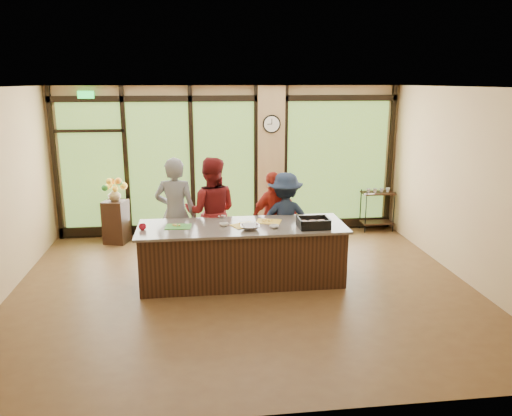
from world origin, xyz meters
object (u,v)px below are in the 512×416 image
object	(u,v)px
cook_left	(176,214)
flower_stand	(116,222)
island_base	(242,255)
bar_cart	(377,205)
cook_right	(285,219)
roasting_pan	(313,225)

from	to	relation	value
cook_left	flower_stand	xyz separation A→B (m)	(-1.22, 1.53, -0.53)
island_base	bar_cart	bearing A→B (deg)	38.32
island_base	flower_stand	world-z (taller)	island_base
cook_right	flower_stand	bearing A→B (deg)	-23.63
cook_right	roasting_pan	distance (m)	1.01
roasting_pan	cook_left	bearing A→B (deg)	153.35
roasting_pan	bar_cart	world-z (taller)	roasting_pan
island_base	bar_cart	distance (m)	3.95
island_base	cook_left	xyz separation A→B (m)	(-1.04, 0.73, 0.51)
flower_stand	cook_right	bearing A→B (deg)	-9.17
cook_right	bar_cart	xyz separation A→B (m)	(2.29, 1.74, -0.25)
cook_right	roasting_pan	size ratio (longest dim) A/B	3.46
cook_left	roasting_pan	bearing A→B (deg)	165.50
flower_stand	bar_cart	size ratio (longest dim) A/B	0.92
roasting_pan	island_base	bearing A→B (deg)	165.16
cook_right	bar_cart	world-z (taller)	cook_right
cook_right	bar_cart	bearing A→B (deg)	-139.56
flower_stand	bar_cart	distance (m)	5.36
island_base	bar_cart	world-z (taller)	bar_cart
island_base	cook_right	xyz separation A→B (m)	(0.81, 0.71, 0.36)
cook_right	flower_stand	xyz separation A→B (m)	(-3.06, 1.55, -0.38)
cook_right	flower_stand	size ratio (longest dim) A/B	1.91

